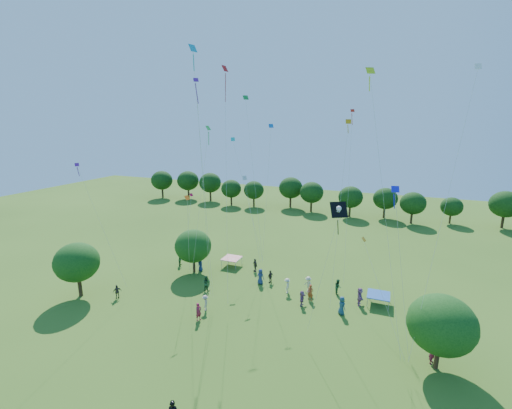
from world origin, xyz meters
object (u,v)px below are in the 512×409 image
object	(u,v)px
pirate_kite	(338,211)
red_high_kite	(225,108)
tent_red_stripe	(232,258)
tent_blue	(379,295)
near_tree_east	(442,325)
near_tree_north	(193,246)
near_tree_west	(77,262)

from	to	relation	value
pirate_kite	red_high_kite	world-z (taller)	red_high_kite
tent_red_stripe	red_high_kite	xyz separation A→B (m)	(1.42, -3.82, 18.57)
red_high_kite	tent_blue	bearing A→B (deg)	1.69
near_tree_east	near_tree_north	bearing A→B (deg)	162.56
tent_blue	red_high_kite	distance (m)	24.99
red_high_kite	near_tree_west	bearing A→B (deg)	-144.60
near_tree_north	tent_blue	distance (m)	21.81
near_tree_west	tent_blue	bearing A→B (deg)	18.21
near_tree_east	tent_blue	xyz separation A→B (m)	(-4.47, 8.34, -2.67)
near_tree_north	red_high_kite	size ratio (longest dim) A/B	0.24
near_tree_east	pirate_kite	bearing A→B (deg)	-172.91
pirate_kite	red_high_kite	xyz separation A→B (m)	(-13.42, 8.81, 7.80)
near_tree_west	pirate_kite	bearing A→B (deg)	1.11
tent_red_stripe	tent_blue	world-z (taller)	same
near_tree_west	near_tree_north	bearing A→B (deg)	49.94
red_high_kite	near_tree_north	bearing A→B (deg)	175.71
near_tree_north	tent_blue	size ratio (longest dim) A/B	2.48
near_tree_east	red_high_kite	world-z (taller)	red_high_kite
near_tree_west	tent_red_stripe	bearing A→B (deg)	48.35
pirate_kite	red_high_kite	distance (m)	17.85
near_tree_east	tent_red_stripe	bearing A→B (deg)	152.70
near_tree_west	red_high_kite	xyz separation A→B (m)	(13.12, 9.32, 15.74)
tent_blue	pirate_kite	xyz separation A→B (m)	(-3.30, -9.30, 10.76)
near_tree_west	near_tree_east	world-z (taller)	near_tree_west
near_tree_north	near_tree_east	bearing A→B (deg)	-17.44
tent_blue	near_tree_west	bearing A→B (deg)	-161.79
near_tree_east	tent_blue	world-z (taller)	near_tree_east
near_tree_west	red_high_kite	distance (m)	22.51
tent_red_stripe	red_high_kite	world-z (taller)	red_high_kite
near_tree_west	tent_red_stripe	world-z (taller)	near_tree_west
near_tree_north	red_high_kite	xyz separation A→B (m)	(4.96, -0.37, 16.17)
tent_red_stripe	pirate_kite	size ratio (longest dim) A/B	0.20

